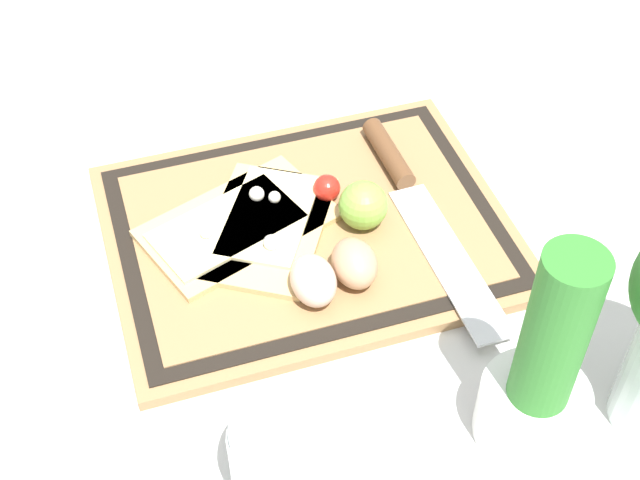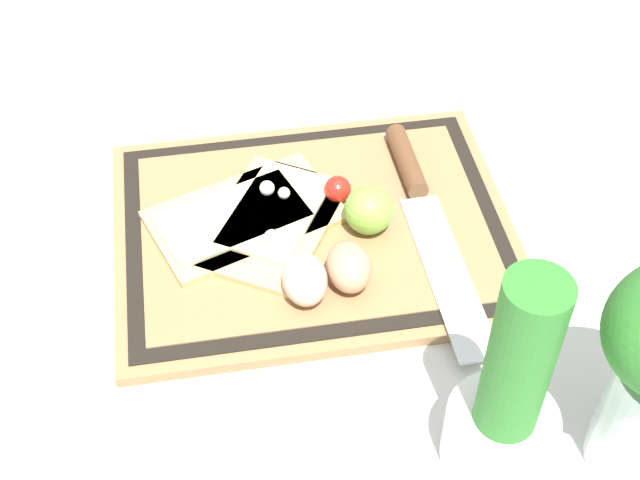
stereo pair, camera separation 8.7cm
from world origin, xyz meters
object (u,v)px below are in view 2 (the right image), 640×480
object	(u,v)px
pizza_slice_far	(273,220)
egg_pink	(305,279)
herb_pot	(507,405)
pizza_slice_near	(242,216)
cherry_tomato_red	(337,189)
knife	(420,197)
lime	(369,210)
egg_brown	(349,267)
sauce_jar	(241,461)

from	to	relation	value
pizza_slice_far	egg_pink	distance (m)	0.10
pizza_slice_far	herb_pot	bearing A→B (deg)	117.44
pizza_slice_near	cherry_tomato_red	xyz separation A→B (m)	(-0.10, -0.01, 0.01)
pizza_slice_near	knife	world-z (taller)	pizza_slice_near
pizza_slice_near	lime	distance (m)	0.13
knife	lime	distance (m)	0.07
egg_brown	herb_pot	distance (m)	0.22
herb_pot	pizza_slice_far	bearing A→B (deg)	-62.56
knife	egg_pink	xyz separation A→B (m)	(0.14, 0.10, 0.01)
cherry_tomato_red	herb_pot	world-z (taller)	herb_pot
pizza_slice_near	egg_pink	distance (m)	0.12
knife	sauce_jar	world-z (taller)	sauce_jar
knife	egg_brown	size ratio (longest dim) A/B	5.51
knife	lime	xyz separation A→B (m)	(0.06, 0.03, 0.02)
knife	herb_pot	xyz separation A→B (m)	(0.01, 0.29, 0.05)
cherry_tomato_red	sauce_jar	bearing A→B (deg)	66.76
pizza_slice_near	sauce_jar	size ratio (longest dim) A/B	2.10
pizza_slice_near	pizza_slice_far	bearing A→B (deg)	159.70
cherry_tomato_red	lime	bearing A→B (deg)	116.87
lime	sauce_jar	world-z (taller)	sauce_jar
pizza_slice_near	egg_pink	bearing A→B (deg)	113.58
herb_pot	egg_pink	bearing A→B (deg)	-55.12
knife	egg_pink	world-z (taller)	egg_pink
pizza_slice_far	egg_brown	xyz separation A→B (m)	(-0.06, 0.09, 0.02)
pizza_slice_far	pizza_slice_near	bearing A→B (deg)	-20.30
pizza_slice_near	herb_pot	distance (m)	0.35
pizza_slice_far	herb_pot	xyz separation A→B (m)	(-0.15, 0.29, 0.06)
knife	lime	bearing A→B (deg)	24.46
pizza_slice_far	sauce_jar	size ratio (longest dim) A/B	1.98
lime	herb_pot	size ratio (longest dim) A/B	0.23
lime	knife	bearing A→B (deg)	-155.54
egg_brown	herb_pot	world-z (taller)	herb_pot
pizza_slice_near	egg_brown	distance (m)	0.14
egg_brown	egg_pink	size ratio (longest dim) A/B	1.00
pizza_slice_near	sauce_jar	bearing A→B (deg)	84.12
egg_pink	cherry_tomato_red	distance (m)	0.13
lime	egg_pink	bearing A→B (deg)	45.08
lime	pizza_slice_far	bearing A→B (deg)	-13.01
pizza_slice_near	herb_pot	xyz separation A→B (m)	(-0.18, 0.30, 0.06)
cherry_tomato_red	egg_brown	bearing A→B (deg)	85.08
egg_brown	lime	size ratio (longest dim) A/B	1.13
pizza_slice_near	cherry_tomato_red	size ratio (longest dim) A/B	7.58
herb_pot	knife	bearing A→B (deg)	-91.31
egg_brown	herb_pot	bearing A→B (deg)	113.90
egg_brown	egg_pink	distance (m)	0.04
cherry_tomato_red	egg_pink	bearing A→B (deg)	66.53
knife	cherry_tomato_red	distance (m)	0.09
pizza_slice_far	knife	xyz separation A→B (m)	(-0.16, -0.01, 0.00)
egg_pink	lime	distance (m)	0.11
pizza_slice_far	cherry_tomato_red	bearing A→B (deg)	-161.35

